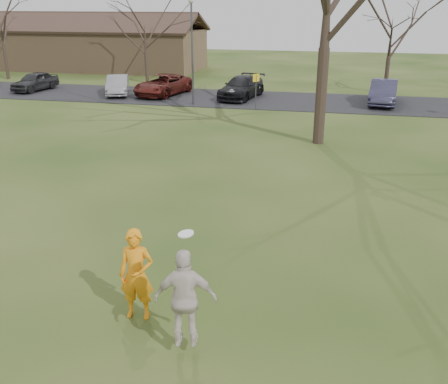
{
  "coord_description": "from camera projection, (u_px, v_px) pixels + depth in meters",
  "views": [
    {
      "loc": [
        2.6,
        -7.9,
        6.11
      ],
      "look_at": [
        0.0,
        4.0,
        1.5
      ],
      "focal_mm": 40.72,
      "sensor_mm": 36.0,
      "label": 1
    }
  ],
  "objects": [
    {
      "name": "car_3",
      "position": [
        242.0,
        87.0,
        33.39
      ],
      "size": [
        2.8,
        5.07,
        1.39
      ],
      "primitive_type": "imported",
      "rotation": [
        0.0,
        0.0,
        -0.19
      ],
      "color": "black",
      "rests_on": "parking_strip"
    },
    {
      "name": "car_5",
      "position": [
        383.0,
        92.0,
        31.44
      ],
      "size": [
        2.06,
        4.63,
        1.48
      ],
      "primitive_type": "imported",
      "rotation": [
        0.0,
        0.0,
        -0.11
      ],
      "color": "#34334C",
      "rests_on": "parking_strip"
    },
    {
      "name": "ground",
      "position": [
        180.0,
        335.0,
        9.9
      ],
      "size": [
        120.0,
        120.0,
        0.0
      ],
      "primitive_type": "plane",
      "color": "#1E380F",
      "rests_on": "ground"
    },
    {
      "name": "parking_strip",
      "position": [
        293.0,
        101.0,
        32.74
      ],
      "size": [
        62.0,
        6.5,
        0.04
      ],
      "primitive_type": "cube",
      "color": "black",
      "rests_on": "ground"
    },
    {
      "name": "sign_yellow",
      "position": [
        256.0,
        85.0,
        29.89
      ],
      "size": [
        0.35,
        0.35,
        2.08
      ],
      "color": "#47474C",
      "rests_on": "ground"
    },
    {
      "name": "car_1",
      "position": [
        118.0,
        85.0,
        34.65
      ],
      "size": [
        2.64,
        4.19,
        1.3
      ],
      "primitive_type": "imported",
      "rotation": [
        0.0,
        0.0,
        0.35
      ],
      "color": "gray",
      "rests_on": "parking_strip"
    },
    {
      "name": "player_defender",
      "position": [
        137.0,
        275.0,
        10.15
      ],
      "size": [
        0.75,
        0.54,
        1.94
      ],
      "primitive_type": "imported",
      "rotation": [
        0.0,
        0.0,
        0.11
      ],
      "color": "orange",
      "rests_on": "ground"
    },
    {
      "name": "car_2",
      "position": [
        163.0,
        85.0,
        34.5
      ],
      "size": [
        3.33,
        5.3,
        1.37
      ],
      "primitive_type": "imported",
      "rotation": [
        0.0,
        0.0,
        -0.23
      ],
      "color": "#551914",
      "rests_on": "parking_strip"
    },
    {
      "name": "building",
      "position": [
        94.0,
        47.0,
        47.93
      ],
      "size": [
        20.6,
        8.5,
        5.14
      ],
      "color": "#8C6D4C",
      "rests_on": "ground"
    },
    {
      "name": "small_tree_row",
      "position": [
        366.0,
        34.0,
        35.12
      ],
      "size": [
        55.0,
        5.9,
        8.5
      ],
      "color": "#352821",
      "rests_on": "ground"
    },
    {
      "name": "catching_play",
      "position": [
        186.0,
        299.0,
        8.95
      ],
      "size": [
        1.18,
        0.67,
        2.31
      ],
      "color": "beige",
      "rests_on": "ground"
    },
    {
      "name": "lamp_post",
      "position": [
        192.0,
        39.0,
        30.25
      ],
      "size": [
        0.34,
        0.34,
        6.27
      ],
      "color": "#47474C",
      "rests_on": "ground"
    },
    {
      "name": "car_0",
      "position": [
        35.0,
        81.0,
        36.2
      ],
      "size": [
        2.14,
        4.04,
        1.31
      ],
      "primitive_type": "imported",
      "rotation": [
        0.0,
        0.0,
        -0.16
      ],
      "color": "#29292B",
      "rests_on": "parking_strip"
    }
  ]
}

